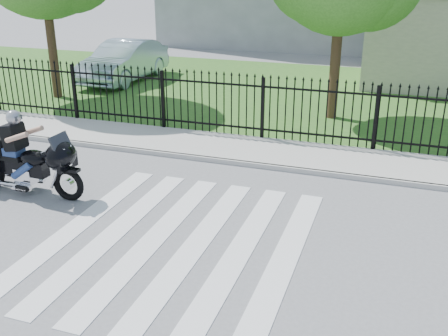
% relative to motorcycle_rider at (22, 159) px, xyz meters
% --- Properties ---
extents(ground, '(120.00, 120.00, 0.00)m').
position_rel_motorcycle_rider_xyz_m(ground, '(3.96, -0.96, -0.77)').
color(ground, slate).
rests_on(ground, ground).
extents(crosswalk, '(5.00, 5.50, 0.01)m').
position_rel_motorcycle_rider_xyz_m(crosswalk, '(3.96, -0.96, -0.76)').
color(crosswalk, silver).
rests_on(crosswalk, ground).
extents(sidewalk, '(40.00, 2.00, 0.12)m').
position_rel_motorcycle_rider_xyz_m(sidewalk, '(3.96, 4.04, -0.71)').
color(sidewalk, '#ADAAA3').
rests_on(sidewalk, ground).
extents(curb, '(40.00, 0.12, 0.12)m').
position_rel_motorcycle_rider_xyz_m(curb, '(3.96, 3.04, -0.71)').
color(curb, '#ADAAA3').
rests_on(curb, ground).
extents(grass_strip, '(40.00, 12.00, 0.02)m').
position_rel_motorcycle_rider_xyz_m(grass_strip, '(3.96, 11.04, -0.76)').
color(grass_strip, '#295D20').
rests_on(grass_strip, ground).
extents(iron_fence, '(26.00, 0.04, 1.80)m').
position_rel_motorcycle_rider_xyz_m(iron_fence, '(3.96, 5.04, 0.13)').
color(iron_fence, black).
rests_on(iron_fence, ground).
extents(motorcycle_rider, '(2.84, 0.88, 1.88)m').
position_rel_motorcycle_rider_xyz_m(motorcycle_rider, '(0.00, 0.00, 0.00)').
color(motorcycle_rider, black).
rests_on(motorcycle_rider, ground).
extents(parked_car, '(1.78, 5.01, 1.65)m').
position_rel_motorcycle_rider_xyz_m(parked_car, '(-3.53, 10.82, 0.07)').
color(parked_car, '#9FB7C8').
rests_on(parked_car, grass_strip).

